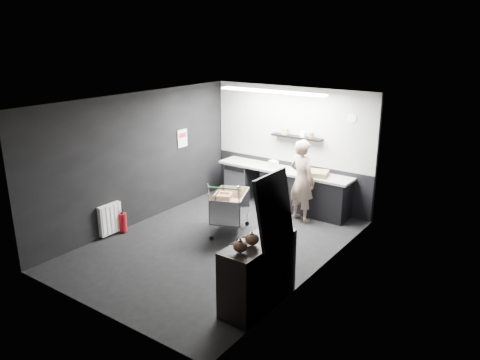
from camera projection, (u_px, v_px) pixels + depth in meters
The scene contains 22 objects.
floor at pixel (217, 244), 8.83m from camera, with size 5.50×5.50×0.00m, color black.
ceiling at pixel (215, 100), 8.01m from camera, with size 5.50×5.50×0.00m, color white.
wall_back at pixel (291, 147), 10.56m from camera, with size 5.50×5.50×0.00m, color black.
wall_front at pixel (90, 225), 6.28m from camera, with size 5.50×5.50×0.00m, color black.
wall_left at pixel (139, 159), 9.52m from camera, with size 5.50×5.50×0.00m, color black.
wall_right at pixel (317, 197), 7.32m from camera, with size 5.50×5.50×0.00m, color black.
kitchen_wall_panel at pixel (292, 125), 10.39m from camera, with size 3.95×0.02×1.70m, color #B0B0AC.
dado_panel at pixel (290, 183), 10.80m from camera, with size 3.95×0.02×1.00m, color black.
floating_shelf at pixel (297, 137), 10.26m from camera, with size 1.20×0.22×0.04m, color black.
wall_clock at pixel (352, 118), 9.52m from camera, with size 0.20×0.20×0.03m, color white.
poster at pixel (182, 138), 10.46m from camera, with size 0.02×0.30×0.40m, color white.
poster_red_band at pixel (182, 135), 10.44m from camera, with size 0.01×0.22×0.10m, color #BB1732.
radiator at pixel (110, 219), 9.09m from camera, with size 0.10×0.50×0.60m, color white.
ceiling_strip at pixel (272, 92), 9.46m from camera, with size 2.40×0.20×0.04m, color white.
prep_counter at pixel (288, 189), 10.49m from camera, with size 3.20×0.61×0.90m.
person at pixel (302, 181), 9.70m from camera, with size 0.64×0.42×1.75m, color beige.
shopping_cart at pixel (230, 207), 9.17m from camera, with size 0.98×1.25×1.12m.
sideboard at pixel (260, 264), 6.73m from camera, with size 0.57×1.34×2.00m.
fire_extinguisher at pixel (123, 222), 9.26m from camera, with size 0.14×0.14×0.48m.
cardboard_box at pixel (315, 173), 9.94m from camera, with size 0.53×0.41×0.11m, color #94794F.
pink_tub at pixel (304, 169), 10.12m from camera, with size 0.19×0.19×0.19m, color beige.
white_container at pixel (273, 164), 10.50m from camera, with size 0.19×0.15×0.17m, color white.
Camera 1 is at (5.00, -6.32, 3.82)m, focal length 35.00 mm.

